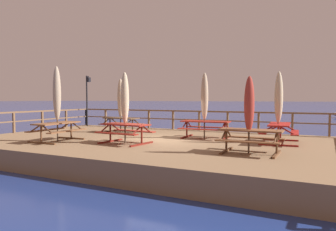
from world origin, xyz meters
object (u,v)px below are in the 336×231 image
at_px(picnic_table_front_right, 205,125).
at_px(patio_umbrella_short_front, 249,104).
at_px(picnic_table_front_left, 279,129).
at_px(picnic_table_mid_centre, 251,136).
at_px(picnic_table_mid_right, 125,129).
at_px(patio_umbrella_tall_mid_left, 279,98).
at_px(patio_umbrella_short_back, 121,98).
at_px(patio_umbrella_tall_back_right, 205,97).
at_px(patio_umbrella_tall_mid_right, 57,94).
at_px(picnic_table_mid_left, 57,127).
at_px(patio_umbrella_short_mid, 125,98).
at_px(picnic_table_back_right, 121,122).
at_px(lamp_post_hooked, 87,93).

relative_size(picnic_table_front_right, patio_umbrella_short_front, 0.88).
bearing_deg(picnic_table_front_left, picnic_table_mid_centre, -100.03).
bearing_deg(picnic_table_mid_centre, picnic_table_mid_right, 178.80).
bearing_deg(picnic_table_mid_centre, patio_umbrella_tall_mid_left, 81.04).
bearing_deg(patio_umbrella_short_back, patio_umbrella_tall_back_right, -4.32).
bearing_deg(patio_umbrella_tall_back_right, patio_umbrella_tall_mid_left, -3.35).
height_order(picnic_table_mid_centre, patio_umbrella_tall_mid_right, patio_umbrella_tall_mid_right).
height_order(picnic_table_mid_right, patio_umbrella_tall_mid_left, patio_umbrella_tall_mid_left).
xyz_separation_m(picnic_table_front_left, patio_umbrella_tall_back_right, (-3.18, 0.20, 1.27)).
relative_size(picnic_table_mid_centre, patio_umbrella_tall_mid_left, 0.70).
bearing_deg(picnic_table_front_left, picnic_table_mid_left, -157.21).
relative_size(picnic_table_mid_right, picnic_table_mid_centre, 1.04).
bearing_deg(picnic_table_mid_left, picnic_table_mid_centre, 4.54).
bearing_deg(patio_umbrella_short_mid, picnic_table_back_right, 127.32).
bearing_deg(patio_umbrella_tall_mid_right, picnic_table_mid_left, -160.95).
distance_m(picnic_table_back_right, picnic_table_mid_right, 4.07).
distance_m(picnic_table_mid_left, patio_umbrella_short_mid, 3.16).
relative_size(picnic_table_mid_left, lamp_post_hooked, 0.65).
bearing_deg(picnic_table_back_right, picnic_table_mid_centre, -24.47).
bearing_deg(picnic_table_front_left, patio_umbrella_short_back, 175.98).
height_order(patio_umbrella_short_front, lamp_post_hooked, lamp_post_hooked).
distance_m(picnic_table_front_right, patio_umbrella_tall_back_right, 1.26).
height_order(picnic_table_front_right, patio_umbrella_tall_mid_right, patio_umbrella_tall_mid_right).
xyz_separation_m(picnic_table_front_right, picnic_table_mid_left, (-5.10, -3.66, -0.00)).
distance_m(picnic_table_mid_centre, lamp_post_hooked, 12.75).
bearing_deg(patio_umbrella_tall_mid_left, patio_umbrella_short_front, -99.74).
distance_m(picnic_table_mid_right, picnic_table_mid_left, 2.97).
distance_m(picnic_table_mid_left, lamp_post_hooked, 7.29).
bearing_deg(patio_umbrella_short_front, picnic_table_back_right, 155.01).
bearing_deg(picnic_table_front_left, lamp_post_hooked, 167.44).
bearing_deg(picnic_table_mid_left, patio_umbrella_short_back, 85.24).
distance_m(picnic_table_front_left, patio_umbrella_short_back, 8.01).
relative_size(patio_umbrella_tall_back_right, patio_umbrella_tall_mid_right, 0.94).
xyz_separation_m(patio_umbrella_short_mid, patio_umbrella_tall_mid_right, (-2.80, -0.77, 0.18)).
height_order(picnic_table_mid_centre, patio_umbrella_tall_mid_left, patio_umbrella_tall_mid_left).
relative_size(picnic_table_mid_right, patio_umbrella_short_front, 0.83).
distance_m(picnic_table_front_right, picnic_table_mid_right, 3.69).
height_order(picnic_table_back_right, picnic_table_front_left, same).
bearing_deg(picnic_table_mid_left, patio_umbrella_tall_back_right, 35.89).
bearing_deg(patio_umbrella_short_mid, picnic_table_mid_centre, -1.88).
distance_m(picnic_table_back_right, patio_umbrella_tall_mid_right, 4.19).
xyz_separation_m(patio_umbrella_short_front, patio_umbrella_tall_mid_left, (0.50, 2.92, 0.22)).
distance_m(picnic_table_mid_right, patio_umbrella_tall_back_right, 3.87).
bearing_deg(patio_umbrella_short_front, patio_umbrella_short_mid, 177.43).
bearing_deg(picnic_table_front_left, picnic_table_back_right, 176.43).
bearing_deg(picnic_table_back_right, picnic_table_mid_right, -52.53).
bearing_deg(patio_umbrella_tall_back_right, picnic_table_back_right, 176.43).
height_order(patio_umbrella_short_mid, patio_umbrella_short_front, patio_umbrella_short_mid).
bearing_deg(patio_umbrella_tall_back_right, picnic_table_front_right, -1.53).
distance_m(picnic_table_back_right, patio_umbrella_short_back, 1.21).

